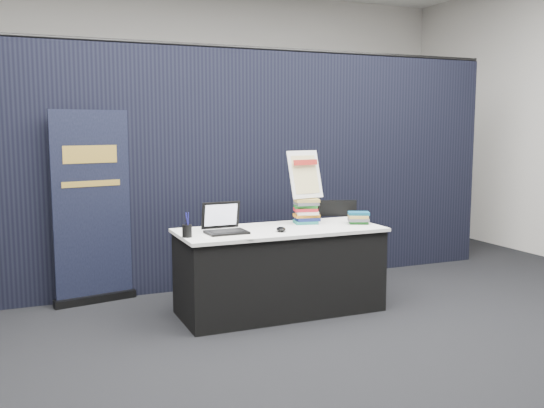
{
  "coord_description": "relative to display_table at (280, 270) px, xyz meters",
  "views": [
    {
      "loc": [
        -2.11,
        -4.23,
        1.64
      ],
      "look_at": [
        -0.08,
        0.55,
        0.97
      ],
      "focal_mm": 40.0,
      "sensor_mm": 36.0,
      "label": 1
    }
  ],
  "objects": [
    {
      "name": "floor",
      "position": [
        0.0,
        -0.55,
        -0.38
      ],
      "size": [
        8.0,
        8.0,
        0.0
      ],
      "primitive_type": "plane",
      "color": "black",
      "rests_on": "ground"
    },
    {
      "name": "wall_back",
      "position": [
        0.0,
        3.45,
        1.37
      ],
      "size": [
        8.0,
        0.02,
        3.5
      ],
      "primitive_type": "cube",
      "color": "beige",
      "rests_on": "floor"
    },
    {
      "name": "drape_partition",
      "position": [
        0.0,
        1.05,
        0.82
      ],
      "size": [
        6.0,
        0.08,
        2.4
      ],
      "primitive_type": "cube",
      "color": "black",
      "rests_on": "floor"
    },
    {
      "name": "display_table",
      "position": [
        0.0,
        0.0,
        0.0
      ],
      "size": [
        1.8,
        0.75,
        0.75
      ],
      "color": "black",
      "rests_on": "floor"
    },
    {
      "name": "laptop",
      "position": [
        -0.51,
        -0.02,
        0.43
      ],
      "size": [
        0.34,
        0.28,
        0.25
      ],
      "rotation": [
        0.0,
        0.0,
        0.02
      ],
      "color": "black",
      "rests_on": "display_table"
    },
    {
      "name": "mouse",
      "position": [
        -0.06,
        -0.15,
        0.39
      ],
      "size": [
        0.11,
        0.14,
        0.04
      ],
      "primitive_type": "ellipsoid",
      "rotation": [
        0.0,
        0.0,
        -0.29
      ],
      "color": "black",
      "rests_on": "display_table"
    },
    {
      "name": "brochure_left",
      "position": [
        -0.52,
        -0.26,
        0.38
      ],
      "size": [
        0.32,
        0.26,
        0.0
      ],
      "primitive_type": "cube",
      "rotation": [
        0.0,
        0.0,
        -0.21
      ],
      "color": "silver",
      "rests_on": "display_table"
    },
    {
      "name": "brochure_mid",
      "position": [
        -0.48,
        -0.12,
        0.38
      ],
      "size": [
        0.28,
        0.2,
        0.0
      ],
      "primitive_type": "cube",
      "rotation": [
        0.0,
        0.0,
        -0.05
      ],
      "color": "silver",
      "rests_on": "display_table"
    },
    {
      "name": "brochure_right",
      "position": [
        -0.62,
        -0.17,
        0.38
      ],
      "size": [
        0.27,
        0.2,
        0.0
      ],
      "primitive_type": "cube",
      "rotation": [
        0.0,
        0.0,
        -0.06
      ],
      "color": "white",
      "rests_on": "display_table"
    },
    {
      "name": "pen_cup",
      "position": [
        -0.86,
        -0.09,
        0.42
      ],
      "size": [
        0.1,
        0.1,
        0.1
      ],
      "primitive_type": "cylinder",
      "rotation": [
        0.0,
        0.0,
        0.28
      ],
      "color": "black",
      "rests_on": "display_table"
    },
    {
      "name": "book_stack_tall",
      "position": [
        0.33,
        0.16,
        0.49
      ],
      "size": [
        0.25,
        0.21,
        0.23
      ],
      "rotation": [
        0.0,
        0.0,
        -0.28
      ],
      "color": "#1C6C62",
      "rests_on": "display_table"
    },
    {
      "name": "book_stack_short",
      "position": [
        0.77,
        -0.05,
        0.43
      ],
      "size": [
        0.23,
        0.2,
        0.11
      ],
      "rotation": [
        0.0,
        0.0,
        -0.36
      ],
      "color": "#1A621F",
      "rests_on": "display_table"
    },
    {
      "name": "info_sign",
      "position": [
        0.33,
        0.19,
        0.82
      ],
      "size": [
        0.35,
        0.18,
        0.45
      ],
      "rotation": [
        0.0,
        0.0,
        0.17
      ],
      "color": "black",
      "rests_on": "book_stack_tall"
    },
    {
      "name": "pullup_banner",
      "position": [
        -1.48,
        0.95,
        0.42
      ],
      "size": [
        0.76,
        0.24,
        1.79
      ],
      "rotation": [
        0.0,
        0.0,
        0.19
      ],
      "color": "black",
      "rests_on": "floor"
    },
    {
      "name": "stacking_chair",
      "position": [
        0.81,
        0.29,
        0.13
      ],
      "size": [
        0.52,
        0.54,
        0.91
      ],
      "rotation": [
        0.0,
        0.0,
        -0.34
      ],
      "color": "black",
      "rests_on": "floor"
    }
  ]
}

